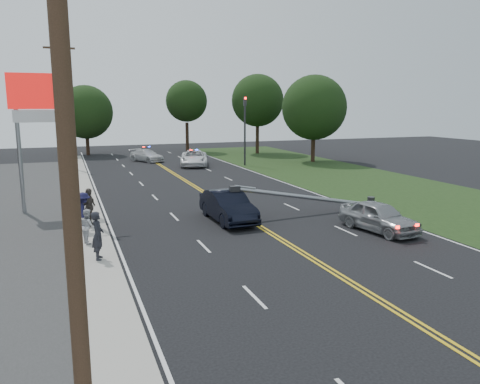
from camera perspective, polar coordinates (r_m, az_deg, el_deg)
name	(u,v)px	position (r m, az deg, el deg)	size (l,w,h in m)	color
ground	(322,265)	(19.02, 9.92, -8.73)	(120.00, 120.00, 0.00)	black
sidewalk	(87,223)	(26.17, -18.14, -3.61)	(1.80, 70.00, 0.12)	#A19D92
grass_verge	(418,196)	(34.66, 20.93, -0.48)	(12.00, 80.00, 0.01)	black
centerline_yellow	(236,211)	(27.75, -0.55, -2.39)	(0.36, 80.00, 0.00)	gold
pylon_sign	(39,109)	(29.45, -23.31, 9.26)	(3.20, 0.35, 8.00)	gray
traffic_signal	(245,125)	(48.72, 0.60, 8.19)	(0.28, 0.41, 7.05)	#2D2D30
fallen_streetlight	(315,198)	(27.51, 9.11, -0.70)	(9.36, 0.44, 1.91)	#2D2D30
utility_pole_near	(69,182)	(7.51, -20.08, 1.11)	(1.60, 0.28, 10.00)	#382619
utility_pole_mid	(64,126)	(27.44, -20.62, 7.50)	(1.60, 0.28, 10.00)	#382619
utility_pole_far	(64,117)	(49.43, -20.72, 8.57)	(1.60, 0.28, 10.00)	#382619
tree_6	(86,112)	(62.06, -18.29, 9.23)	(6.63, 6.63, 8.67)	black
tree_7	(186,101)	(63.50, -6.54, 10.94)	(5.47, 5.47, 9.47)	black
tree_8	(258,101)	(61.14, 2.16, 11.08)	(6.68, 6.68, 10.14)	black
tree_9	(314,108)	(52.53, 9.03, 10.13)	(7.07, 7.07, 9.49)	black
crashed_sedan	(228,206)	(25.39, -1.48, -1.73)	(1.74, 5.00, 1.65)	black
waiting_sedan	(379,217)	(24.33, 16.57, -2.90)	(1.77, 4.40, 1.50)	gray
emergency_a	(194,158)	(48.88, -5.63, 4.14)	(2.65, 5.76, 1.60)	white
emergency_b	(147,156)	(53.35, -11.30, 4.38)	(1.87, 4.60, 1.33)	silver
bystander_a	(98,235)	(19.58, -16.95, -5.09)	(0.72, 0.47, 1.97)	#222228
bystander_b	(88,226)	(22.05, -18.07, -3.97)	(0.76, 0.59, 1.56)	#B9B9BE
bystander_c	(84,212)	(24.17, -18.52, -2.29)	(1.24, 0.71, 1.92)	#19183D
bystander_d	(89,207)	(25.01, -17.92, -1.79)	(1.15, 0.48, 1.96)	#4F463F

